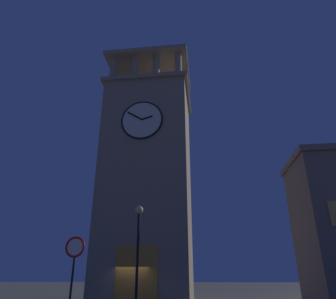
% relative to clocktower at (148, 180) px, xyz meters
% --- Properties ---
extents(clocktower, '(8.32, 7.68, 25.48)m').
position_rel_clocktower_xyz_m(clocktower, '(0.00, 0.00, 0.00)').
color(clocktower, gray).
rests_on(clocktower, ground_plane).
extents(street_lamp, '(0.44, 0.44, 5.40)m').
position_rel_clocktower_xyz_m(street_lamp, '(-1.64, 10.88, -6.47)').
color(street_lamp, black).
rests_on(street_lamp, ground_plane).
extents(no_horn_sign, '(0.78, 0.14, 3.26)m').
position_rel_clocktower_xyz_m(no_horn_sign, '(-0.22, 15.50, -7.65)').
color(no_horn_sign, black).
rests_on(no_horn_sign, ground_plane).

